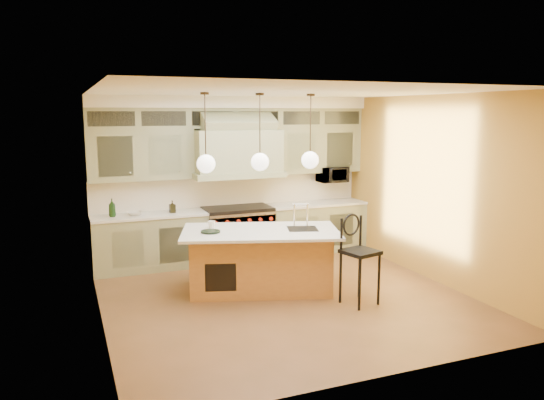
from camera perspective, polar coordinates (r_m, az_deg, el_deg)
name	(u,v)px	position (r m, az deg, el deg)	size (l,w,h in m)	color
floor	(284,297)	(7.74, 1.33, -10.42)	(5.00, 5.00, 0.00)	brown
ceiling	(285,92)	(7.29, 1.42, 11.56)	(5.00, 5.00, 0.00)	white
wall_back	(231,178)	(9.71, -4.42, 2.42)	(5.00, 5.00, 0.00)	#B38531
wall_front	(387,236)	(5.21, 12.22, -3.85)	(5.00, 5.00, 0.00)	#B38531
wall_left	(96,210)	(6.81, -18.37, -1.02)	(5.00, 5.00, 0.00)	#B38531
wall_right	(432,188)	(8.66, 16.78, 1.20)	(5.00, 5.00, 0.00)	#B38531
back_cabinetry	(236,180)	(9.46, -3.94, 2.12)	(5.00, 0.77, 2.90)	gray
range	(238,233)	(9.54, -3.71, -3.58)	(1.20, 0.74, 0.96)	silver
kitchen_island	(261,259)	(7.93, -1.22, -6.36)	(2.54, 1.85, 1.35)	#A86F3B
counter_stool	(358,253)	(7.41, 9.29, -5.65)	(0.53, 0.53, 1.25)	black
microwave	(332,174)	(10.23, 6.50, 2.75)	(0.54, 0.37, 0.30)	black
oil_bottle_a	(112,208)	(9.02, -16.82, -0.80)	(0.12, 0.12, 0.30)	black
oil_bottle_b	(172,207)	(9.15, -10.67, -0.70)	(0.09, 0.10, 0.21)	black
fruit_bowl	(134,213)	(9.07, -14.57, -1.41)	(0.25, 0.25, 0.06)	silver
cup	(211,224)	(7.97, -6.53, -2.63)	(0.11, 0.11, 0.10)	silver
pendant_left	(206,162)	(7.42, -7.11, 4.10)	(0.26, 0.26, 1.11)	#2D2319
pendant_center	(260,160)	(7.66, -1.30, 4.34)	(0.26, 0.26, 1.11)	#2D2319
pendant_right	(310,158)	(7.97, 4.11, 4.52)	(0.26, 0.26, 1.11)	#2D2319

